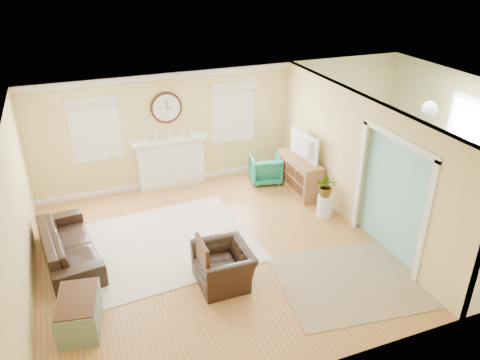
# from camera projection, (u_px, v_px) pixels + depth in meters

# --- Properties ---
(floor) EXTENTS (9.00, 9.00, 0.00)m
(floor) POSITION_uv_depth(u_px,v_px,m) (284.00, 235.00, 9.03)
(floor) COLOR #9F6C2A
(floor) RESTS_ON ground
(wall_back) EXTENTS (9.00, 0.02, 2.60)m
(wall_back) POSITION_uv_depth(u_px,v_px,m) (230.00, 123.00, 10.95)
(wall_back) COLOR #EDCD80
(wall_back) RESTS_ON ground
(wall_front) EXTENTS (9.00, 0.02, 2.60)m
(wall_front) POSITION_uv_depth(u_px,v_px,m) (392.00, 271.00, 5.94)
(wall_front) COLOR #EDCD80
(wall_front) RESTS_ON ground
(wall_left) EXTENTS (0.02, 6.00, 2.60)m
(wall_left) POSITION_uv_depth(u_px,v_px,m) (17.00, 222.00, 7.00)
(wall_left) COLOR #EDCD80
(wall_left) RESTS_ON ground
(wall_right) EXTENTS (0.02, 6.00, 2.60)m
(wall_right) POSITION_uv_depth(u_px,v_px,m) (478.00, 141.00, 9.89)
(wall_right) COLOR #EDCD80
(wall_right) RESTS_ON ground
(ceiling) EXTENTS (9.00, 6.00, 0.02)m
(ceiling) POSITION_uv_depth(u_px,v_px,m) (291.00, 106.00, 7.86)
(ceiling) COLOR white
(ceiling) RESTS_ON wall_back
(partition) EXTENTS (0.17, 6.00, 2.60)m
(partition) POSITION_uv_depth(u_px,v_px,m) (350.00, 154.00, 9.14)
(partition) COLOR #EDCD80
(partition) RESTS_ON ground
(fireplace) EXTENTS (1.70, 0.30, 1.17)m
(fireplace) POSITION_uv_depth(u_px,v_px,m) (171.00, 161.00, 10.68)
(fireplace) COLOR white
(fireplace) RESTS_ON ground
(wall_clock) EXTENTS (0.70, 0.07, 0.70)m
(wall_clock) POSITION_uv_depth(u_px,v_px,m) (166.00, 108.00, 10.19)
(wall_clock) COLOR #422311
(wall_clock) RESTS_ON wall_back
(window_left) EXTENTS (1.05, 0.13, 1.42)m
(window_left) POSITION_uv_depth(u_px,v_px,m) (94.00, 125.00, 9.77)
(window_left) COLOR white
(window_left) RESTS_ON wall_back
(window_right) EXTENTS (1.05, 0.13, 1.42)m
(window_right) POSITION_uv_depth(u_px,v_px,m) (233.00, 108.00, 10.76)
(window_right) COLOR white
(window_right) RESTS_ON wall_back
(french_doors) EXTENTS (0.06, 1.70, 2.20)m
(french_doors) POSITION_uv_depth(u_px,v_px,m) (475.00, 150.00, 9.97)
(french_doors) COLOR white
(french_doors) RESTS_ON ground
(pendant) EXTENTS (0.30, 0.30, 0.55)m
(pendant) POSITION_uv_depth(u_px,v_px,m) (429.00, 108.00, 9.01)
(pendant) COLOR gold
(pendant) RESTS_ON ceiling
(rug_cream) EXTENTS (3.25, 2.88, 0.02)m
(rug_cream) POSITION_uv_depth(u_px,v_px,m) (169.00, 243.00, 8.79)
(rug_cream) COLOR beige
(rug_cream) RESTS_ON floor
(rug_jute) EXTENTS (2.60, 2.22, 0.01)m
(rug_jute) POSITION_uv_depth(u_px,v_px,m) (351.00, 280.00, 7.80)
(rug_jute) COLOR tan
(rug_jute) RESTS_ON floor
(rug_grey) EXTENTS (2.26, 2.83, 0.01)m
(rug_grey) POSITION_uv_depth(u_px,v_px,m) (402.00, 210.00, 9.89)
(rug_grey) COLOR gray
(rug_grey) RESTS_ON floor
(sofa) EXTENTS (1.08, 2.19, 0.62)m
(sofa) POSITION_uv_depth(u_px,v_px,m) (69.00, 245.00, 8.19)
(sofa) COLOR black
(sofa) RESTS_ON floor
(eames_chair) EXTENTS (0.85, 0.98, 0.63)m
(eames_chair) POSITION_uv_depth(u_px,v_px,m) (224.00, 266.00, 7.65)
(eames_chair) COLOR black
(eames_chair) RESTS_ON floor
(green_chair) EXTENTS (0.81, 0.82, 0.64)m
(green_chair) POSITION_uv_depth(u_px,v_px,m) (265.00, 169.00, 10.97)
(green_chair) COLOR #117C5E
(green_chair) RESTS_ON floor
(trunk) EXTENTS (0.70, 0.99, 0.53)m
(trunk) POSITION_uv_depth(u_px,v_px,m) (79.00, 312.00, 6.75)
(trunk) COLOR gray
(trunk) RESTS_ON floor
(credenza) EXTENTS (0.46, 1.36, 0.80)m
(credenza) POSITION_uv_depth(u_px,v_px,m) (299.00, 175.00, 10.51)
(credenza) COLOR olive
(credenza) RESTS_ON floor
(tv) EXTENTS (0.23, 1.03, 0.59)m
(tv) POSITION_uv_depth(u_px,v_px,m) (300.00, 146.00, 10.19)
(tv) COLOR black
(tv) RESTS_ON credenza
(garden_stool) EXTENTS (0.32, 0.32, 0.47)m
(garden_stool) POSITION_uv_depth(u_px,v_px,m) (325.00, 206.00, 9.58)
(garden_stool) COLOR white
(garden_stool) RESTS_ON floor
(potted_plant) EXTENTS (0.55, 0.54, 0.46)m
(potted_plant) POSITION_uv_depth(u_px,v_px,m) (327.00, 186.00, 9.37)
(potted_plant) COLOR #337F33
(potted_plant) RESTS_ON garden_stool
(dining_table) EXTENTS (1.40, 2.10, 0.68)m
(dining_table) POSITION_uv_depth(u_px,v_px,m) (405.00, 196.00, 9.74)
(dining_table) COLOR #422311
(dining_table) RESTS_ON floor
(dining_chair_n) EXTENTS (0.49, 0.49, 0.93)m
(dining_chair_n) POSITION_uv_depth(u_px,v_px,m) (377.00, 166.00, 10.59)
(dining_chair_n) COLOR gray
(dining_chair_n) RESTS_ON floor
(dining_chair_s) EXTENTS (0.54, 0.54, 0.97)m
(dining_chair_s) POSITION_uv_depth(u_px,v_px,m) (442.00, 212.00, 8.70)
(dining_chair_s) COLOR gray
(dining_chair_s) RESTS_ON floor
(dining_chair_w) EXTENTS (0.50, 0.50, 0.98)m
(dining_chair_w) POSITION_uv_depth(u_px,v_px,m) (378.00, 191.00, 9.43)
(dining_chair_w) COLOR white
(dining_chair_w) RESTS_ON floor
(dining_chair_e) EXTENTS (0.41, 0.41, 0.86)m
(dining_chair_e) POSITION_uv_depth(u_px,v_px,m) (435.00, 186.00, 9.81)
(dining_chair_e) COLOR gray
(dining_chair_e) RESTS_ON floor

